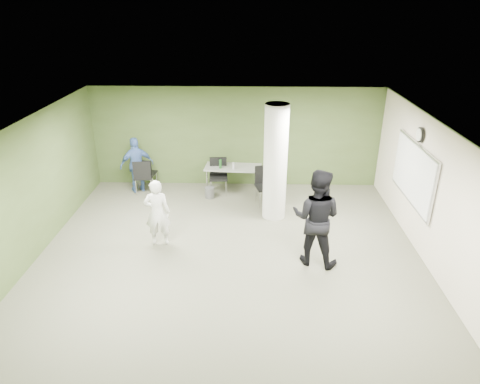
{
  "coord_description": "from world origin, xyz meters",
  "views": [
    {
      "loc": [
        0.43,
        -7.45,
        4.92
      ],
      "look_at": [
        0.2,
        1.0,
        1.09
      ],
      "focal_mm": 32.0,
      "sensor_mm": 36.0,
      "label": 1
    }
  ],
  "objects_px": {
    "folding_table": "(233,168)",
    "chair_back_left": "(146,172)",
    "woman_white": "(157,213)",
    "man_black": "(316,218)",
    "man_blue": "(137,165)"
  },
  "relations": [
    {
      "from": "folding_table",
      "to": "chair_back_left",
      "type": "distance_m",
      "value": 2.43
    },
    {
      "from": "woman_white",
      "to": "man_black",
      "type": "bearing_deg",
      "value": 165.07
    },
    {
      "from": "man_black",
      "to": "woman_white",
      "type": "bearing_deg",
      "value": 9.31
    },
    {
      "from": "man_black",
      "to": "folding_table",
      "type": "bearing_deg",
      "value": -42.84
    },
    {
      "from": "folding_table",
      "to": "man_black",
      "type": "relative_size",
      "value": 0.78
    },
    {
      "from": "woman_white",
      "to": "man_blue",
      "type": "xyz_separation_m",
      "value": [
        -1.14,
        2.79,
        0.02
      ]
    },
    {
      "from": "chair_back_left",
      "to": "man_blue",
      "type": "bearing_deg",
      "value": 49.0
    },
    {
      "from": "man_blue",
      "to": "folding_table",
      "type": "bearing_deg",
      "value": 156.39
    },
    {
      "from": "folding_table",
      "to": "chair_back_left",
      "type": "xyz_separation_m",
      "value": [
        -2.42,
        0.09,
        -0.16
      ]
    },
    {
      "from": "woman_white",
      "to": "chair_back_left",
      "type": "bearing_deg",
      "value": -76.74
    },
    {
      "from": "chair_back_left",
      "to": "folding_table",
      "type": "bearing_deg",
      "value": -174.14
    },
    {
      "from": "chair_back_left",
      "to": "woman_white",
      "type": "distance_m",
      "value": 3.11
    },
    {
      "from": "woman_white",
      "to": "man_blue",
      "type": "distance_m",
      "value": 3.01
    },
    {
      "from": "man_black",
      "to": "man_blue",
      "type": "relative_size",
      "value": 1.3
    },
    {
      "from": "folding_table",
      "to": "man_black",
      "type": "distance_m",
      "value": 3.92
    }
  ]
}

